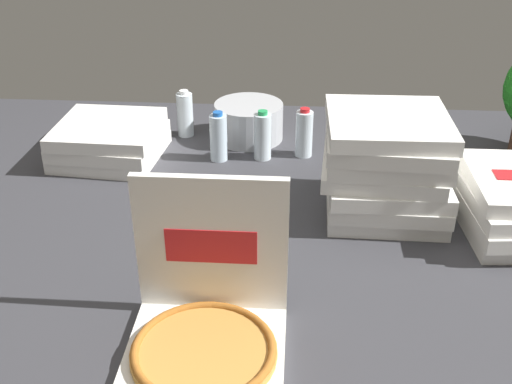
% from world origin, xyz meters
% --- Properties ---
extents(ground_plane, '(3.20, 2.40, 0.02)m').
position_xyz_m(ground_plane, '(0.00, 0.00, -0.01)').
color(ground_plane, '#38383D').
extents(open_pizza_box, '(0.38, 0.39, 0.40)m').
position_xyz_m(open_pizza_box, '(-0.12, -0.44, 0.08)').
color(open_pizza_box, white).
rests_on(open_pizza_box, ground_plane).
extents(pizza_stack_center_far, '(0.41, 0.41, 0.14)m').
position_xyz_m(pizza_stack_center_far, '(-0.64, 0.60, 0.07)').
color(pizza_stack_center_far, white).
rests_on(pizza_stack_center_far, ground_plane).
extents(pizza_stack_left_mid, '(0.42, 0.41, 0.34)m').
position_xyz_m(pizza_stack_left_mid, '(0.37, 0.26, 0.17)').
color(pizza_stack_left_mid, white).
rests_on(pizza_stack_left_mid, ground_plane).
extents(ice_bucket, '(0.28, 0.28, 0.15)m').
position_xyz_m(ice_bucket, '(-0.11, 0.82, 0.08)').
color(ice_bucket, '#B7BABF').
rests_on(ice_bucket, ground_plane).
extents(water_bottle_0, '(0.07, 0.07, 0.20)m').
position_xyz_m(water_bottle_0, '(-0.21, 0.61, 0.09)').
color(water_bottle_0, silver).
rests_on(water_bottle_0, ground_plane).
extents(water_bottle_1, '(0.07, 0.07, 0.20)m').
position_xyz_m(water_bottle_1, '(0.11, 0.67, 0.09)').
color(water_bottle_1, white).
rests_on(water_bottle_1, ground_plane).
extents(water_bottle_2, '(0.07, 0.07, 0.20)m').
position_xyz_m(water_bottle_2, '(-0.05, 0.63, 0.09)').
color(water_bottle_2, white).
rests_on(water_bottle_2, ground_plane).
extents(water_bottle_3, '(0.07, 0.07, 0.20)m').
position_xyz_m(water_bottle_3, '(-0.38, 0.83, 0.09)').
color(water_bottle_3, white).
rests_on(water_bottle_3, ground_plane).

